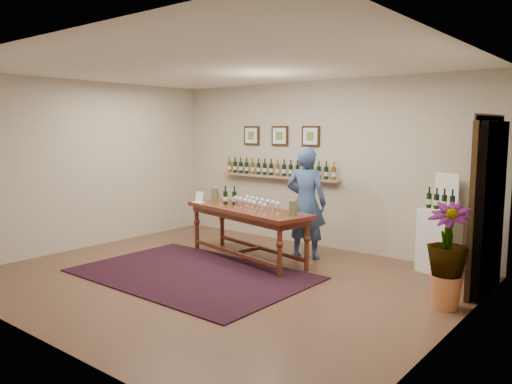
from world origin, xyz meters
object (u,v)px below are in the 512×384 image
Objects in this scene: potted_plant at (447,256)px; person at (306,203)px; display_pedestal at (439,240)px; tasting_table at (247,216)px.

person reaches higher than potted_plant.
display_pedestal is 1.52m from potted_plant.
tasting_table is 1.36× the size of person.
display_pedestal is at bearing 37.00° from tasting_table.
person is (0.66, 0.63, 0.19)m from tasting_table.
tasting_table is 2.29× the size of potted_plant.
person is at bearing 160.51° from potted_plant.
person is at bearing -163.70° from display_pedestal.
potted_plant is 2.59m from person.
potted_plant is (0.56, -1.41, 0.16)m from display_pedestal.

